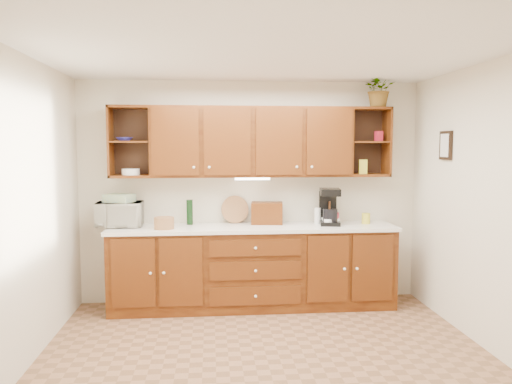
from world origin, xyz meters
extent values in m
plane|color=#8A5E40|center=(0.00, 0.00, 0.00)|extent=(4.00, 4.00, 0.00)
plane|color=white|center=(0.00, 0.00, 2.60)|extent=(4.00, 4.00, 0.00)
plane|color=beige|center=(0.00, 1.75, 1.30)|extent=(4.00, 0.00, 4.00)
plane|color=beige|center=(-2.00, 0.00, 1.30)|extent=(0.00, 3.50, 3.50)
plane|color=beige|center=(2.00, 0.00, 1.30)|extent=(0.00, 3.50, 3.50)
cube|color=#361306|center=(0.00, 1.45, 0.45)|extent=(3.20, 0.60, 0.90)
cube|color=white|center=(0.00, 1.44, 0.92)|extent=(3.24, 0.64, 0.04)
cube|color=#361306|center=(0.00, 1.58, 1.89)|extent=(2.30, 0.33, 0.80)
cube|color=black|center=(-1.38, 1.74, 1.89)|extent=(0.45, 0.02, 0.80)
cube|color=black|center=(1.38, 1.74, 1.89)|extent=(0.45, 0.02, 0.80)
cube|color=#361306|center=(-1.38, 1.58, 1.89)|extent=(0.43, 0.30, 0.02)
cube|color=#361306|center=(1.38, 1.58, 1.89)|extent=(0.43, 0.30, 0.02)
cube|color=#361306|center=(1.38, 1.58, 2.27)|extent=(0.45, 0.33, 0.03)
cube|color=white|center=(0.00, 1.53, 1.47)|extent=(0.40, 0.05, 0.02)
cube|color=black|center=(1.98, 0.90, 1.85)|extent=(0.03, 0.24, 0.30)
cylinder|color=#93643D|center=(-0.99, 1.33, 1.00)|extent=(0.25, 0.25, 0.13)
imported|color=beige|center=(-1.50, 1.54, 1.08)|extent=(0.51, 0.35, 0.28)
cube|color=#CACA5F|center=(-1.50, 1.54, 1.26)|extent=(0.36, 0.32, 0.09)
cylinder|color=black|center=(-0.72, 1.61, 1.08)|extent=(0.09, 0.09, 0.29)
cylinder|color=#93643D|center=(-0.19, 1.69, 0.95)|extent=(0.33, 0.13, 0.32)
cube|color=#361306|center=(0.17, 1.59, 1.07)|extent=(0.39, 0.27, 0.25)
cylinder|color=#361306|center=(0.88, 1.44, 1.08)|extent=(0.02, 0.02, 0.27)
cylinder|color=#361306|center=(0.88, 1.44, 0.95)|extent=(0.11, 0.11, 0.01)
imported|color=white|center=(0.95, 1.45, 0.98)|extent=(0.11, 0.11, 0.08)
imported|color=white|center=(0.84, 1.50, 0.98)|extent=(0.11, 0.11, 0.08)
imported|color=white|center=(0.85, 1.38, 0.98)|extent=(0.11, 0.11, 0.08)
cylinder|color=#AF192D|center=(0.94, 1.45, 1.01)|extent=(0.14, 0.14, 0.14)
cylinder|color=white|center=(0.76, 1.54, 1.03)|extent=(0.09, 0.09, 0.19)
cylinder|color=gold|center=(1.33, 1.49, 1.00)|extent=(0.11, 0.11, 0.12)
cube|color=black|center=(0.89, 1.44, 0.96)|extent=(0.26, 0.32, 0.04)
cube|color=black|center=(0.89, 1.56, 1.14)|extent=(0.21, 0.10, 0.36)
cube|color=black|center=(0.89, 1.44, 1.32)|extent=(0.26, 0.32, 0.08)
cylinder|color=black|center=(0.89, 1.42, 1.05)|extent=(0.19, 0.19, 0.16)
imported|color=navy|center=(-1.43, 1.56, 1.92)|extent=(0.22, 0.22, 0.04)
cylinder|color=white|center=(-1.37, 1.58, 1.56)|extent=(0.25, 0.25, 0.07)
cube|color=gold|center=(1.30, 1.56, 1.60)|extent=(0.11, 0.09, 0.17)
cube|color=#AF192D|center=(1.48, 1.55, 1.96)|extent=(0.09, 0.08, 0.12)
imported|color=#999999|center=(1.47, 1.55, 2.50)|extent=(0.46, 0.42, 0.42)
camera|label=1|loc=(-0.47, -4.13, 1.84)|focal=35.00mm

